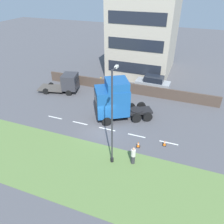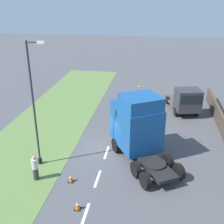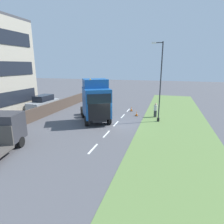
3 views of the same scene
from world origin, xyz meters
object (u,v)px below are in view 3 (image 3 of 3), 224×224
object	(u,v)px
flatbed_truck	(2,132)
parked_car	(43,104)
lorry_cab	(96,101)
pedestrian	(155,110)
traffic_cone_lead	(137,114)
lamp_post	(160,85)
traffic_cone_trailing	(131,109)

from	to	relation	value
flatbed_truck	parked_car	size ratio (longest dim) A/B	1.23
lorry_cab	pedestrian	world-z (taller)	lorry_cab
lorry_cab	traffic_cone_lead	xyz separation A→B (m)	(-3.81, -3.78, -2.04)
flatbed_truck	lamp_post	xyz separation A→B (m)	(-10.43, -10.49, 2.60)
pedestrian	traffic_cone_lead	size ratio (longest dim) A/B	2.94
traffic_cone_trailing	lorry_cab	bearing A→B (deg)	65.73
pedestrian	traffic_cone_trailing	distance (m)	3.99
flatbed_truck	traffic_cone_lead	world-z (taller)	flatbed_truck
traffic_cone_trailing	pedestrian	bearing A→B (deg)	146.65
lorry_cab	pedestrian	size ratio (longest dim) A/B	3.83
parked_car	lorry_cab	bearing A→B (deg)	165.02
lamp_post	traffic_cone_trailing	world-z (taller)	lamp_post
lorry_cab	parked_car	size ratio (longest dim) A/B	1.39
parked_car	flatbed_truck	bearing A→B (deg)	114.36
parked_car	lamp_post	world-z (taller)	lamp_post
lamp_post	traffic_cone_lead	distance (m)	4.80
pedestrian	traffic_cone_trailing	size ratio (longest dim) A/B	2.94
traffic_cone_lead	lorry_cab	bearing A→B (deg)	44.79
lorry_cab	traffic_cone_trailing	world-z (taller)	lorry_cab
pedestrian	lamp_post	bearing A→B (deg)	102.12
traffic_cone_trailing	lamp_post	bearing A→B (deg)	133.24
pedestrian	traffic_cone_lead	world-z (taller)	pedestrian
flatbed_truck	traffic_cone_lead	distance (m)	14.47
lorry_cab	parked_car	bearing A→B (deg)	-47.68
parked_car	traffic_cone_lead	xyz separation A→B (m)	(-12.37, -1.20, -0.77)
pedestrian	traffic_cone_lead	distance (m)	2.29
lorry_cab	traffic_cone_lead	size ratio (longest dim) A/B	11.26
flatbed_truck	traffic_cone_lead	xyz separation A→B (m)	(-7.83, -12.11, -1.10)
flatbed_truck	traffic_cone_trailing	distance (m)	15.94
lorry_cab	flatbed_truck	size ratio (longest dim) A/B	1.13
lorry_cab	pedestrian	bearing A→B (deg)	-178.07
lorry_cab	lamp_post	bearing A→B (deg)	167.74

